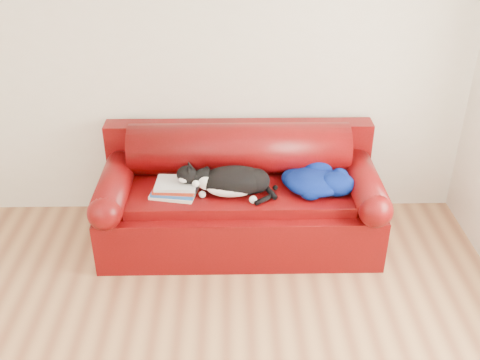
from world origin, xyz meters
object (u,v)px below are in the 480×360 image
object	(u,v)px
book_stack	(175,188)
cat	(233,182)
sofa_base	(240,214)
blanket	(316,180)

from	to	relation	value
book_stack	cat	size ratio (longest dim) A/B	0.51
sofa_base	book_stack	bearing A→B (deg)	-166.20
cat	blanket	world-z (taller)	cat
sofa_base	blanket	xyz separation A→B (m)	(0.57, -0.06, 0.33)
sofa_base	cat	distance (m)	0.39
cat	blanket	distance (m)	0.62
cat	blanket	xyz separation A→B (m)	(0.62, 0.06, -0.03)
sofa_base	book_stack	xyz separation A→B (m)	(-0.47, -0.12, 0.31)
book_stack	blanket	xyz separation A→B (m)	(1.04, 0.05, 0.02)
sofa_base	cat	world-z (taller)	cat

